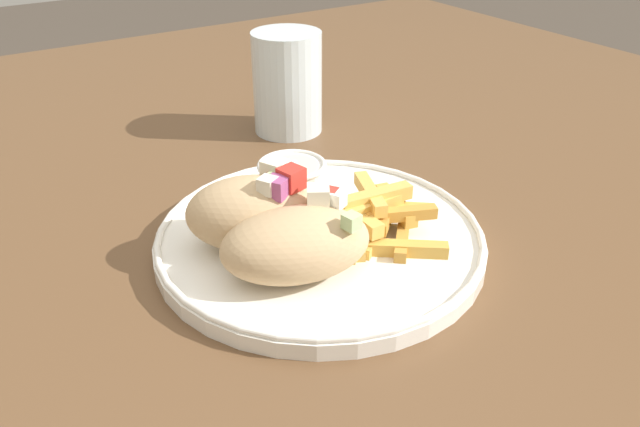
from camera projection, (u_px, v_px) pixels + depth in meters
name	position (u px, v px, depth m)	size (l,w,h in m)	color
table	(318.00, 287.00, 0.59)	(1.54, 1.54, 0.73)	brown
plate	(320.00, 238.00, 0.54)	(0.28, 0.28, 0.02)	white
pita_sandwich_near	(296.00, 243.00, 0.48)	(0.13, 0.11, 0.06)	tan
pita_sandwich_far	(254.00, 211.00, 0.51)	(0.13, 0.11, 0.07)	tan
fries_pile	(375.00, 218.00, 0.54)	(0.11, 0.14, 0.04)	gold
sauce_ramekin	(292.00, 176.00, 0.59)	(0.07, 0.07, 0.03)	white
water_glass	(288.00, 87.00, 0.75)	(0.08, 0.08, 0.12)	silver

